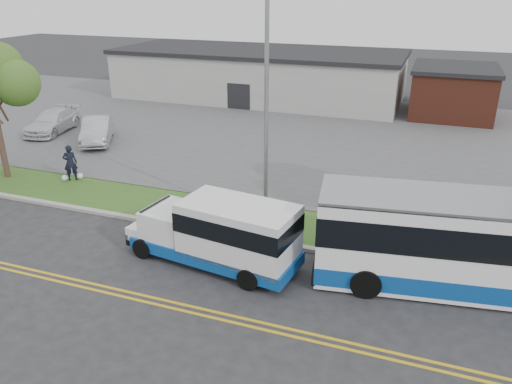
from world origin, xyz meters
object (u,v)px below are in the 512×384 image
at_px(streetlight_near, 266,107).
at_px(shuttle_bus, 223,232).
at_px(pedestrian, 70,163).
at_px(parked_car_a, 97,130).
at_px(parked_car_b, 53,122).
at_px(transit_bus, 498,247).

distance_m(streetlight_near, shuttle_bus, 5.38).
xyz_separation_m(pedestrian, parked_car_a, (-2.92, 6.22, -0.17)).
xyz_separation_m(parked_car_a, parked_car_b, (-4.44, 0.94, -0.05)).
relative_size(parked_car_a, parked_car_b, 0.94).
height_order(transit_bus, pedestrian, transit_bus).
bearing_deg(parked_car_b, pedestrian, -54.69).
relative_size(shuttle_bus, transit_bus, 0.57).
height_order(streetlight_near, transit_bus, streetlight_near).
distance_m(parked_car_a, parked_car_b, 4.54).
relative_size(transit_bus, parked_car_b, 2.40).
xyz_separation_m(streetlight_near, parked_car_a, (-14.26, 7.49, -4.34)).
bearing_deg(parked_car_a, parked_car_b, 138.76).
relative_size(pedestrian, parked_car_a, 0.40).
relative_size(shuttle_bus, pedestrian, 3.63).
bearing_deg(pedestrian, parked_car_b, -81.53).
relative_size(streetlight_near, transit_bus, 0.77).
relative_size(transit_bus, parked_car_a, 2.55).
xyz_separation_m(shuttle_bus, transit_bus, (9.34, 1.62, 0.30)).
bearing_deg(parked_car_a, streetlight_near, -56.98).
bearing_deg(parked_car_a, pedestrian, -94.14).
height_order(streetlight_near, parked_car_b, streetlight_near).
distance_m(shuttle_bus, pedestrian, 12.09).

